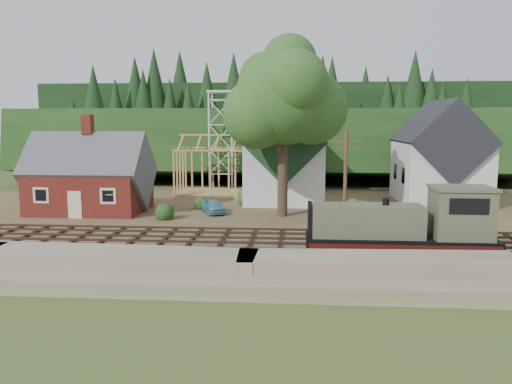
# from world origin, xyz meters

# --- Properties ---
(ground) EXTENTS (140.00, 140.00, 0.00)m
(ground) POSITION_xyz_m (0.00, 0.00, 0.00)
(ground) COLOR #384C1E
(ground) RESTS_ON ground
(embankment) EXTENTS (64.00, 5.00, 1.60)m
(embankment) POSITION_xyz_m (0.00, -8.50, 0.00)
(embankment) COLOR #7F7259
(embankment) RESTS_ON ground
(railroad_bed) EXTENTS (64.00, 11.00, 0.16)m
(railroad_bed) POSITION_xyz_m (0.00, 0.00, 0.08)
(railroad_bed) COLOR #726B5B
(railroad_bed) RESTS_ON ground
(village_flat) EXTENTS (64.00, 26.00, 0.30)m
(village_flat) POSITION_xyz_m (0.00, 18.00, 0.15)
(village_flat) COLOR brown
(village_flat) RESTS_ON ground
(hillside) EXTENTS (70.00, 28.96, 12.74)m
(hillside) POSITION_xyz_m (0.00, 42.00, 0.00)
(hillside) COLOR #1E3F19
(hillside) RESTS_ON ground
(ridge) EXTENTS (80.00, 20.00, 12.00)m
(ridge) POSITION_xyz_m (0.00, 58.00, 0.00)
(ridge) COLOR black
(ridge) RESTS_ON ground
(depot) EXTENTS (10.80, 7.41, 9.00)m
(depot) POSITION_xyz_m (-16.00, 11.00, 3.21)
(depot) COLOR #521412
(depot) RESTS_ON village_flat
(church) EXTENTS (8.40, 15.17, 13.00)m
(church) POSITION_xyz_m (2.00, 19.68, 5.18)
(church) COLOR silver
(church) RESTS_ON village_flat
(farmhouse) EXTENTS (8.40, 10.80, 10.60)m
(farmhouse) POSITION_xyz_m (18.00, 19.00, 4.87)
(farmhouse) COLOR silver
(farmhouse) RESTS_ON village_flat
(timber_frame) EXTENTS (8.20, 6.20, 6.99)m
(timber_frame) POSITION_xyz_m (-6.00, 22.00, 3.27)
(timber_frame) COLOR tan
(timber_frame) RESTS_ON village_flat
(lattice_tower) EXTENTS (3.20, 3.20, 12.12)m
(lattice_tower) POSITION_xyz_m (-6.00, 28.00, 10.03)
(lattice_tower) COLOR silver
(lattice_tower) RESTS_ON village_flat
(big_tree) EXTENTS (10.90, 8.40, 14.70)m
(big_tree) POSITION_xyz_m (2.17, 10.08, 10.22)
(big_tree) COLOR #38281E
(big_tree) RESTS_ON village_flat
(telegraph_pole_near) EXTENTS (2.20, 0.28, 8.00)m
(telegraph_pole_near) POSITION_xyz_m (7.00, 5.20, 4.25)
(telegraph_pole_near) COLOR #4C331E
(telegraph_pole_near) RESTS_ON ground
(locomotive) EXTENTS (11.40, 2.85, 4.58)m
(locomotive) POSITION_xyz_m (10.07, -3.00, 2.04)
(locomotive) COLOR black
(locomotive) RESTS_ON railroad_bed
(car_blue) EXTENTS (3.00, 4.17, 1.32)m
(car_blue) POSITION_xyz_m (-4.39, 10.90, 0.96)
(car_blue) COLOR #5AA3C1
(car_blue) RESTS_ON village_flat
(car_green) EXTENTS (3.97, 2.74, 1.24)m
(car_green) POSITION_xyz_m (-18.21, 11.73, 0.92)
(car_green) COLOR #8BA673
(car_green) RESTS_ON village_flat
(car_red) EXTENTS (4.76, 2.61, 1.26)m
(car_red) POSITION_xyz_m (18.39, 15.80, 0.93)
(car_red) COLOR red
(car_red) RESTS_ON village_flat
(patio_set) EXTENTS (2.37, 2.37, 2.64)m
(patio_set) POSITION_xyz_m (-12.79, 8.52, 2.55)
(patio_set) COLOR silver
(patio_set) RESTS_ON village_flat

